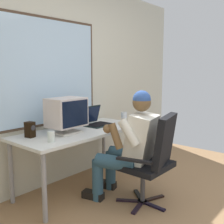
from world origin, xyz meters
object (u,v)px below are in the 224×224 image
at_px(crt_monitor, 66,113).
at_px(desk, 80,136).
at_px(laptop, 95,120).
at_px(desk_speaker, 30,130).
at_px(wine_glass, 124,116).
at_px(coffee_mug, 51,137).
at_px(office_chair, 153,155).
at_px(person_seated, 130,144).

bearing_deg(crt_monitor, desk, -1.13).
distance_m(laptop, desk_speaker, 0.90).
xyz_separation_m(wine_glass, coffee_mug, (-1.16, -0.00, -0.06)).
relative_size(office_chair, coffee_mug, 9.32).
height_order(person_seated, crt_monitor, person_seated).
bearing_deg(coffee_mug, person_seated, -32.60).
bearing_deg(wine_glass, desk_speaker, 165.28).
xyz_separation_m(wine_glass, desk_speaker, (-1.19, 0.31, -0.03)).
distance_m(wine_glass, desk_speaker, 1.23).
relative_size(person_seated, wine_glass, 7.74).
distance_m(desk, office_chair, 0.90).
distance_m(crt_monitor, coffee_mug, 0.43).
xyz_separation_m(office_chair, coffee_mug, (-0.75, 0.70, 0.22)).
bearing_deg(coffee_mug, office_chair, -43.00).
height_order(laptop, desk_speaker, laptop).
height_order(desk_speaker, coffee_mug, desk_speaker).
distance_m(wine_glass, coffee_mug, 1.16).
bearing_deg(desk_speaker, desk, -14.03).
relative_size(wine_glass, desk_speaker, 0.96).
distance_m(person_seated, crt_monitor, 0.77).
xyz_separation_m(crt_monitor, coffee_mug, (-0.35, -0.18, -0.17)).
height_order(person_seated, desk_speaker, person_seated).
relative_size(laptop, coffee_mug, 3.35).
height_order(office_chair, person_seated, person_seated).
bearing_deg(wine_glass, coffee_mug, -179.81).
height_order(office_chair, crt_monitor, crt_monitor).
xyz_separation_m(office_chair, person_seated, (-0.06, 0.26, 0.08)).
bearing_deg(desk_speaker, crt_monitor, -20.26).
height_order(laptop, coffee_mug, laptop).
bearing_deg(desk, office_chair, -76.76).
bearing_deg(office_chair, desk, 103.24).
height_order(wine_glass, coffee_mug, wine_glass).
height_order(desk, person_seated, person_seated).
xyz_separation_m(desk, crt_monitor, (-0.19, 0.00, 0.29)).
bearing_deg(desk, crt_monitor, 178.87).
relative_size(desk, desk_speaker, 9.74).
bearing_deg(desk_speaker, coffee_mug, -84.91).
height_order(person_seated, laptop, person_seated).
bearing_deg(laptop, office_chair, -97.68).
height_order(desk, crt_monitor, crt_monitor).
distance_m(desk_speaker, coffee_mug, 0.32).
distance_m(crt_monitor, laptop, 0.56).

